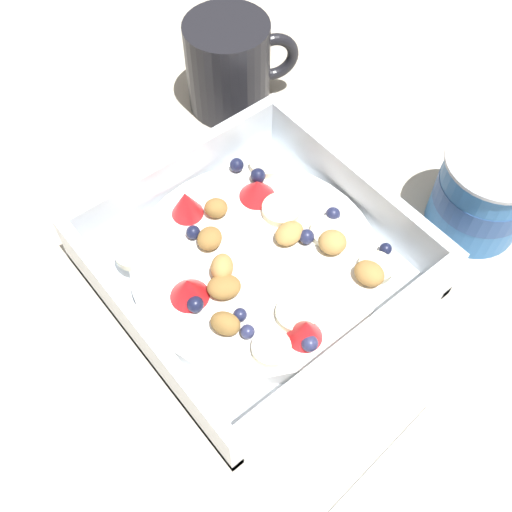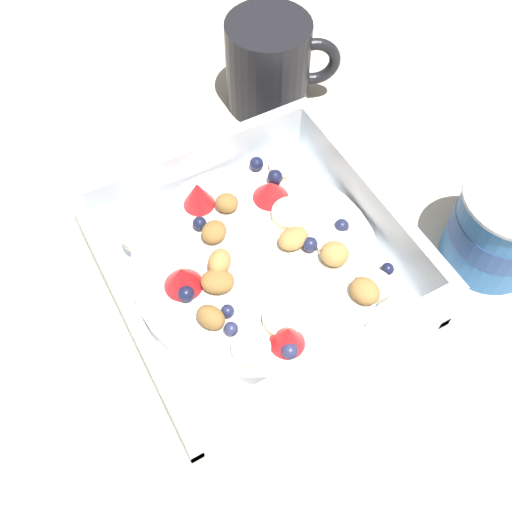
{
  "view_description": "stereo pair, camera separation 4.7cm",
  "coord_description": "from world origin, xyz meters",
  "px_view_note": "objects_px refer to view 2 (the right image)",
  "views": [
    {
      "loc": [
        0.2,
        -0.15,
        0.42
      ],
      "look_at": [
        0.01,
        0.01,
        0.03
      ],
      "focal_mm": 42.08,
      "sensor_mm": 36.0,
      "label": 1
    },
    {
      "loc": [
        0.23,
        -0.11,
        0.42
      ],
      "look_at": [
        0.01,
        0.01,
        0.03
      ],
      "focal_mm": 42.08,
      "sensor_mm": 36.0,
      "label": 2
    }
  ],
  "objects_px": {
    "fruit_bowl": "(256,263)",
    "yogurt_cup": "(502,227)",
    "spoon": "(181,151)",
    "coffee_mug": "(270,65)"
  },
  "relations": [
    {
      "from": "yogurt_cup",
      "to": "coffee_mug",
      "type": "relative_size",
      "value": 0.79
    },
    {
      "from": "spoon",
      "to": "yogurt_cup",
      "type": "distance_m",
      "value": 0.29
    },
    {
      "from": "spoon",
      "to": "yogurt_cup",
      "type": "height_order",
      "value": "yogurt_cup"
    },
    {
      "from": "spoon",
      "to": "coffee_mug",
      "type": "distance_m",
      "value": 0.12
    },
    {
      "from": "spoon",
      "to": "fruit_bowl",
      "type": "bearing_deg",
      "value": -1.06
    },
    {
      "from": "yogurt_cup",
      "to": "coffee_mug",
      "type": "distance_m",
      "value": 0.26
    },
    {
      "from": "fruit_bowl",
      "to": "coffee_mug",
      "type": "height_order",
      "value": "coffee_mug"
    },
    {
      "from": "coffee_mug",
      "to": "fruit_bowl",
      "type": "bearing_deg",
      "value": -32.39
    },
    {
      "from": "fruit_bowl",
      "to": "spoon",
      "type": "bearing_deg",
      "value": 178.94
    },
    {
      "from": "fruit_bowl",
      "to": "yogurt_cup",
      "type": "relative_size",
      "value": 2.68
    }
  ]
}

